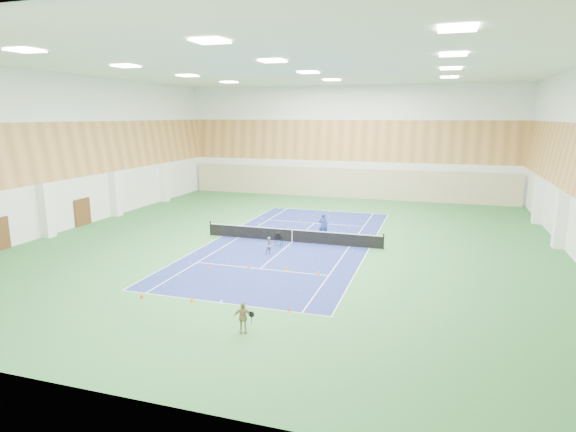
{
  "coord_description": "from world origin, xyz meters",
  "views": [
    {
      "loc": [
        9.69,
        -31.61,
        8.82
      ],
      "look_at": [
        -0.13,
        -0.56,
        2.0
      ],
      "focal_mm": 30.0,
      "sensor_mm": 36.0,
      "label": 1
    }
  ],
  "objects": [
    {
      "name": "child_apron",
      "position": [
        2.32,
        -14.5,
        0.66
      ],
      "size": [
        0.84,
        0.58,
        1.32
      ],
      "primitive_type": "imported",
      "rotation": [
        0.0,
        0.0,
        0.37
      ],
      "color": "#9F885B",
      "rests_on": "ground"
    },
    {
      "name": "court_surface",
      "position": [
        0.0,
        0.0,
        0.01
      ],
      "size": [
        10.97,
        23.77,
        0.01
      ],
      "primitive_type": "cube",
      "color": "navy",
      "rests_on": "ground"
    },
    {
      "name": "cone_base_d",
      "position": [
        3.48,
        -11.8,
        0.1
      ],
      "size": [
        0.19,
        0.19,
        0.21
      ],
      "primitive_type": "cone",
      "color": "#E8440C",
      "rests_on": "ground"
    },
    {
      "name": "child_court",
      "position": [
        -0.51,
        -3.33,
        0.57
      ],
      "size": [
        0.7,
        0.68,
        1.14
      ],
      "primitive_type": "imported",
      "rotation": [
        0.0,
        0.0,
        0.7
      ],
      "color": "gray",
      "rests_on": "ground"
    },
    {
      "name": "ceiling_light_grid",
      "position": [
        0.0,
        0.0,
        11.92
      ],
      "size": [
        21.4,
        25.4,
        0.06
      ],
      "primitive_type": null,
      "color": "white",
      "rests_on": "room_shell"
    },
    {
      "name": "tennis_balls_scatter",
      "position": [
        0.0,
        0.0,
        0.05
      ],
      "size": [
        10.57,
        22.77,
        0.07
      ],
      "primitive_type": null,
      "color": "yellow",
      "rests_on": "ground"
    },
    {
      "name": "cone_svc_c",
      "position": [
        1.59,
        -6.18,
        0.11
      ],
      "size": [
        0.21,
        0.21,
        0.23
      ],
      "primitive_type": "cone",
      "color": "orange",
      "rests_on": "ground"
    },
    {
      "name": "room_shell",
      "position": [
        0.0,
        0.0,
        6.0
      ],
      "size": [
        36.0,
        40.0,
        12.0
      ],
      "primitive_type": null,
      "color": "white",
      "rests_on": "ground"
    },
    {
      "name": "coach",
      "position": [
        1.8,
        1.91,
        0.92
      ],
      "size": [
        0.7,
        0.48,
        1.83
      ],
      "primitive_type": "imported",
      "rotation": [
        0.0,
        0.0,
        3.21
      ],
      "color": "navy",
      "rests_on": "ground"
    },
    {
      "name": "back_curtain",
      "position": [
        0.0,
        19.75,
        1.6
      ],
      "size": [
        35.4,
        0.16,
        3.2
      ],
      "primitive_type": "cube",
      "color": "#C6B793",
      "rests_on": "ground"
    },
    {
      "name": "ball_cart",
      "position": [
        -0.52,
        -1.45,
        0.42
      ],
      "size": [
        0.5,
        0.5,
        0.84
      ],
      "primitive_type": null,
      "rotation": [
        0.0,
        0.0,
        0.02
      ],
      "color": "black",
      "rests_on": "ground"
    },
    {
      "name": "door_left_b",
      "position": [
        -17.92,
        0.0,
        1.1
      ],
      "size": [
        0.08,
        1.8,
        2.2
      ],
      "primitive_type": "cube",
      "color": "#593319",
      "rests_on": "ground"
    },
    {
      "name": "cone_base_b",
      "position": [
        -1.35,
        -12.11,
        0.12
      ],
      "size": [
        0.22,
        0.22,
        0.24
      ],
      "primitive_type": "cone",
      "color": "orange",
      "rests_on": "ground"
    },
    {
      "name": "cone_svc_a",
      "position": [
        -2.94,
        -6.97,
        0.11
      ],
      "size": [
        0.19,
        0.19,
        0.21
      ],
      "primitive_type": "cone",
      "color": "#D8410B",
      "rests_on": "ground"
    },
    {
      "name": "ground",
      "position": [
        0.0,
        0.0,
        0.0
      ],
      "size": [
        40.0,
        40.0,
        0.0
      ],
      "primitive_type": "plane",
      "color": "#2F6F36",
      "rests_on": "ground"
    },
    {
      "name": "cone_base_a",
      "position": [
        -3.93,
        -12.47,
        0.12
      ],
      "size": [
        0.21,
        0.21,
        0.23
      ],
      "primitive_type": "cone",
      "color": "#FF430D",
      "rests_on": "ground"
    },
    {
      "name": "cone_svc_d",
      "position": [
        3.49,
        -6.34,
        0.12
      ],
      "size": [
        0.21,
        0.21,
        0.24
      ],
      "primitive_type": "cone",
      "color": "orange",
      "rests_on": "ground"
    },
    {
      "name": "tennis_net",
      "position": [
        0.0,
        0.0,
        0.55
      ],
      "size": [
        12.8,
        0.1,
        1.1
      ],
      "primitive_type": null,
      "color": "black",
      "rests_on": "ground"
    },
    {
      "name": "cone_base_c",
      "position": [
        1.39,
        -12.13,
        0.11
      ],
      "size": [
        0.2,
        0.2,
        0.22
      ],
      "primitive_type": "cone",
      "color": "#DC400B",
      "rests_on": "ground"
    },
    {
      "name": "cone_svc_b",
      "position": [
        -0.69,
        -6.46,
        0.12
      ],
      "size": [
        0.21,
        0.21,
        0.23
      ],
      "primitive_type": "cone",
      "color": "#E45F0C",
      "rests_on": "ground"
    },
    {
      "name": "wood_cladding",
      "position": [
        0.0,
        0.0,
        8.0
      ],
      "size": [
        36.0,
        40.0,
        8.0
      ],
      "primitive_type": null,
      "color": "#C68849",
      "rests_on": "room_shell"
    }
  ]
}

